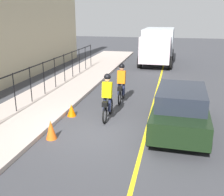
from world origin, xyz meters
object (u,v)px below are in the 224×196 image
at_px(cyclist_lead, 121,83).
at_px(cyclist_follow, 107,97).
at_px(patrol_sedan, 180,108).
at_px(box_truck_background, 158,44).
at_px(traffic_cone_far, 71,110).
at_px(traffic_cone_near, 51,130).

bearing_deg(cyclist_lead, cyclist_follow, 175.98).
xyz_separation_m(cyclist_lead, patrol_sedan, (-2.72, -2.63, -0.09)).
bearing_deg(cyclist_follow, cyclist_lead, -4.02).
distance_m(cyclist_follow, box_truck_background, 13.32).
bearing_deg(traffic_cone_far, box_truck_background, -10.81).
xyz_separation_m(cyclist_follow, box_truck_background, (13.26, -1.03, 0.64)).
bearing_deg(cyclist_follow, traffic_cone_far, 88.83).
bearing_deg(cyclist_lead, traffic_cone_far, 143.28).
relative_size(cyclist_lead, cyclist_follow, 1.00).
distance_m(cyclist_lead, traffic_cone_far, 2.85).
bearing_deg(box_truck_background, traffic_cone_near, -8.38).
xyz_separation_m(box_truck_background, traffic_cone_far, (-13.26, 2.53, -1.30)).
height_order(box_truck_background, traffic_cone_near, box_truck_background).
height_order(cyclist_lead, box_truck_background, box_truck_background).
relative_size(cyclist_lead, traffic_cone_near, 2.78).
height_order(patrol_sedan, traffic_cone_far, patrol_sedan).
xyz_separation_m(patrol_sedan, box_truck_background, (13.73, 1.71, 0.73)).
xyz_separation_m(cyclist_lead, traffic_cone_far, (-2.25, 1.62, -0.67)).
relative_size(cyclist_follow, traffic_cone_near, 2.78).
relative_size(patrol_sedan, traffic_cone_near, 6.78).
bearing_deg(patrol_sedan, box_truck_background, 8.78).
bearing_deg(traffic_cone_near, traffic_cone_far, 2.88).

